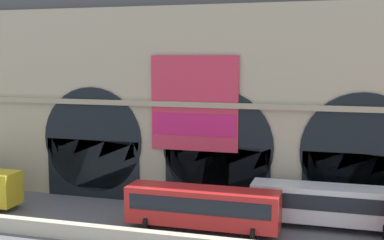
{
  "coord_description": "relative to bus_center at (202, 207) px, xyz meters",
  "views": [
    {
      "loc": [
        9.2,
        -34.09,
        12.4
      ],
      "look_at": [
        -2.13,
        5.0,
        7.23
      ],
      "focal_mm": 46.76,
      "sensor_mm": 36.0,
      "label": 1
    }
  ],
  "objects": [
    {
      "name": "bus_center",
      "position": [
        0.0,
        0.0,
        0.0
      ],
      "size": [
        11.0,
        3.25,
        3.1
      ],
      "color": "red",
      "rests_on": "ground"
    },
    {
      "name": "station_building",
      "position": [
        -0.27,
        8.44,
        7.85
      ],
      "size": [
        47.17,
        5.85,
        19.74
      ],
      "color": "#BCAD8C",
      "rests_on": "ground"
    },
    {
      "name": "bus_mideast",
      "position": [
        8.57,
        3.17,
        0.0
      ],
      "size": [
        11.0,
        3.25,
        3.1
      ],
      "color": "white",
      "rests_on": "ground"
    },
    {
      "name": "ground_plane",
      "position": [
        -0.29,
        0.72,
        -1.78
      ],
      "size": [
        200.0,
        200.0,
        0.0
      ],
      "primitive_type": "plane",
      "color": "slate"
    }
  ]
}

